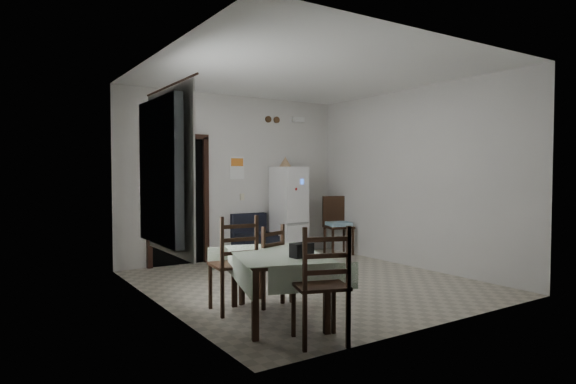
{
  "coord_description": "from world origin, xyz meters",
  "views": [
    {
      "loc": [
        -3.87,
        -5.42,
        1.54
      ],
      "look_at": [
        0.0,
        0.5,
        1.25
      ],
      "focal_mm": 30.0,
      "sensor_mm": 36.0,
      "label": 1
    }
  ],
  "objects_px": {
    "navy_seat": "(255,237)",
    "dining_table": "(276,286)",
    "fridge": "(289,212)",
    "dining_chair_near_head": "(320,283)",
    "corner_chair": "(339,225)",
    "dining_chair_far_right": "(262,264)",
    "dining_chair_far_left": "(233,263)"
  },
  "relations": [
    {
      "from": "navy_seat",
      "to": "dining_table",
      "type": "height_order",
      "value": "navy_seat"
    },
    {
      "from": "fridge",
      "to": "dining_chair_near_head",
      "type": "xyz_separation_m",
      "value": [
        -2.23,
        -3.91,
        -0.28
      ]
    },
    {
      "from": "fridge",
      "to": "navy_seat",
      "type": "distance_m",
      "value": 0.83
    },
    {
      "from": "navy_seat",
      "to": "corner_chair",
      "type": "xyz_separation_m",
      "value": [
        1.6,
        -0.34,
        0.14
      ]
    },
    {
      "from": "fridge",
      "to": "dining_chair_near_head",
      "type": "distance_m",
      "value": 4.52
    },
    {
      "from": "fridge",
      "to": "dining_chair_far_right",
      "type": "height_order",
      "value": "fridge"
    },
    {
      "from": "navy_seat",
      "to": "dining_chair_near_head",
      "type": "relative_size",
      "value": 0.75
    },
    {
      "from": "dining_table",
      "to": "dining_chair_far_right",
      "type": "xyz_separation_m",
      "value": [
        0.16,
        0.57,
        0.12
      ]
    },
    {
      "from": "dining_chair_near_head",
      "to": "dining_table",
      "type": "bearing_deg",
      "value": -72.63
    },
    {
      "from": "corner_chair",
      "to": "dining_chair_near_head",
      "type": "distance_m",
      "value": 4.75
    },
    {
      "from": "dining_chair_far_left",
      "to": "dining_chair_far_right",
      "type": "bearing_deg",
      "value": -166.16
    },
    {
      "from": "navy_seat",
      "to": "dining_table",
      "type": "bearing_deg",
      "value": -113.26
    },
    {
      "from": "fridge",
      "to": "dining_chair_far_left",
      "type": "xyz_separation_m",
      "value": [
        -2.45,
        -2.6,
        -0.28
      ]
    },
    {
      "from": "corner_chair",
      "to": "dining_chair_near_head",
      "type": "xyz_separation_m",
      "value": [
        -3.13,
        -3.57,
        -0.01
      ]
    },
    {
      "from": "corner_chair",
      "to": "dining_chair_far_right",
      "type": "xyz_separation_m",
      "value": [
        -2.94,
        -2.2,
        -0.07
      ]
    },
    {
      "from": "dining_table",
      "to": "fridge",
      "type": "bearing_deg",
      "value": 72.04
    },
    {
      "from": "fridge",
      "to": "dining_chair_far_right",
      "type": "bearing_deg",
      "value": -133.73
    },
    {
      "from": "dining_chair_far_right",
      "to": "dining_chair_far_left",
      "type": "bearing_deg",
      "value": -11.06
    },
    {
      "from": "dining_chair_far_right",
      "to": "dining_chair_near_head",
      "type": "height_order",
      "value": "dining_chair_near_head"
    },
    {
      "from": "corner_chair",
      "to": "dining_chair_far_left",
      "type": "bearing_deg",
      "value": -130.39
    },
    {
      "from": "dining_chair_far_left",
      "to": "dining_chair_near_head",
      "type": "distance_m",
      "value": 1.33
    },
    {
      "from": "dining_table",
      "to": "dining_chair_far_right",
      "type": "bearing_deg",
      "value": 92.09
    },
    {
      "from": "dining_chair_far_right",
      "to": "dining_chair_near_head",
      "type": "distance_m",
      "value": 1.39
    },
    {
      "from": "dining_chair_near_head",
      "to": "fridge",
      "type": "bearing_deg",
      "value": -100.04
    },
    {
      "from": "dining_chair_far_left",
      "to": "dining_chair_far_right",
      "type": "distance_m",
      "value": 0.41
    },
    {
      "from": "dining_table",
      "to": "navy_seat",
      "type": "bearing_deg",
      "value": 81.73
    },
    {
      "from": "corner_chair",
      "to": "dining_chair_far_left",
      "type": "height_order",
      "value": "corner_chair"
    },
    {
      "from": "corner_chair",
      "to": "dining_chair_far_right",
      "type": "bearing_deg",
      "value": -127.63
    },
    {
      "from": "dining_chair_far_left",
      "to": "dining_chair_near_head",
      "type": "relative_size",
      "value": 1.0
    },
    {
      "from": "fridge",
      "to": "corner_chair",
      "type": "height_order",
      "value": "fridge"
    },
    {
      "from": "dining_chair_far_left",
      "to": "dining_table",
      "type": "bearing_deg",
      "value": 121.12
    },
    {
      "from": "dining_table",
      "to": "dining_chair_far_left",
      "type": "relative_size",
      "value": 1.25
    }
  ]
}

